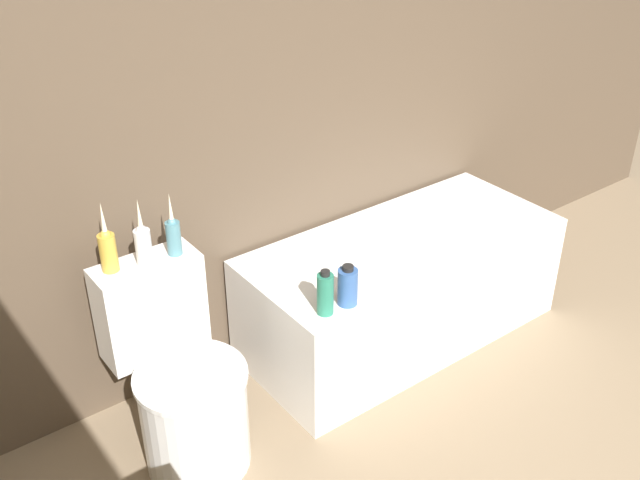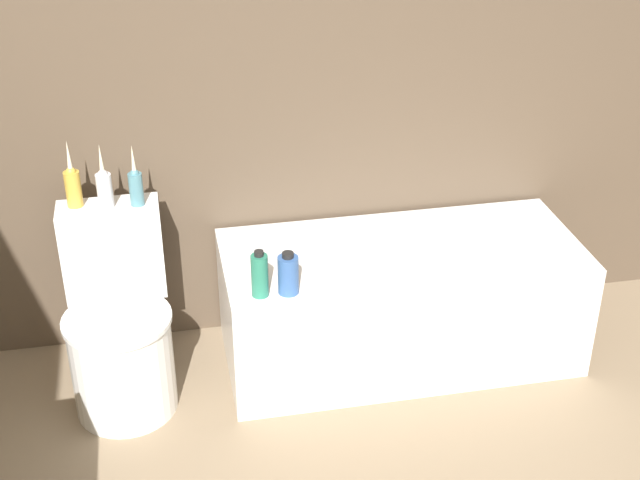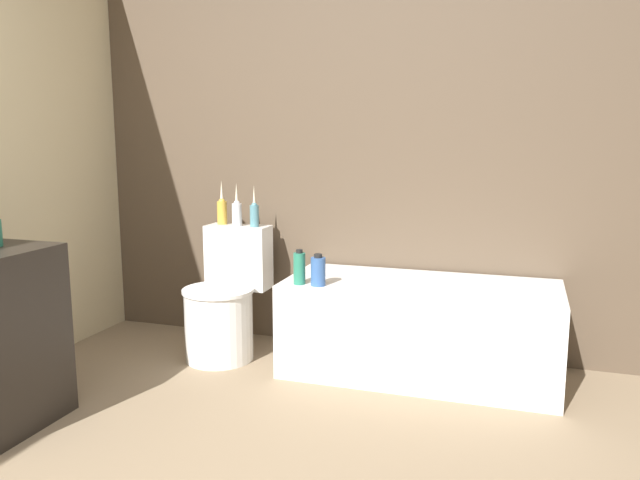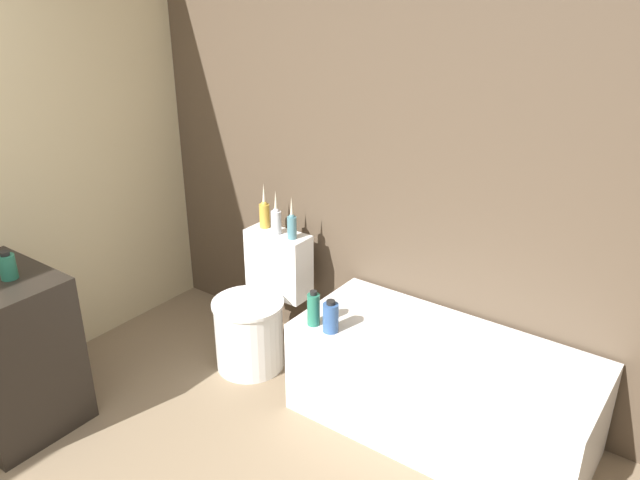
{
  "view_description": "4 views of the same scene",
  "coord_description": "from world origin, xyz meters",
  "px_view_note": "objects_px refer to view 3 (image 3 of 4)",
  "views": [
    {
      "loc": [
        -1.3,
        -0.07,
        2.22
      ],
      "look_at": [
        0.17,
        1.89,
        0.79
      ],
      "focal_mm": 42.0,
      "sensor_mm": 36.0,
      "label": 1
    },
    {
      "loc": [
        -0.21,
        -1.03,
        2.34
      ],
      "look_at": [
        0.35,
        1.74,
        0.77
      ],
      "focal_mm": 50.0,
      "sensor_mm": 36.0,
      "label": 2
    },
    {
      "loc": [
        1.27,
        -1.31,
        1.32
      ],
      "look_at": [
        0.26,
        1.74,
        0.78
      ],
      "focal_mm": 35.0,
      "sensor_mm": 36.0,
      "label": 3
    },
    {
      "loc": [
        1.78,
        -0.41,
        2.19
      ],
      "look_at": [
        0.18,
        1.79,
        1.01
      ],
      "focal_mm": 35.0,
      "sensor_mm": 36.0,
      "label": 4
    }
  ],
  "objects_px": {
    "vase_bronze": "(254,213)",
    "shampoo_bottle_short": "(318,271)",
    "bathtub": "(420,328)",
    "toilet": "(225,304)",
    "shampoo_bottle_tall": "(299,268)",
    "vase_gold": "(222,210)",
    "vase_silver": "(237,212)"
  },
  "relations": [
    {
      "from": "vase_bronze",
      "to": "vase_silver",
      "type": "bearing_deg",
      "value": 178.49
    },
    {
      "from": "shampoo_bottle_short",
      "to": "vase_gold",
      "type": "bearing_deg",
      "value": 152.34
    },
    {
      "from": "vase_gold",
      "to": "vase_bronze",
      "type": "distance_m",
      "value": 0.24
    },
    {
      "from": "vase_gold",
      "to": "vase_bronze",
      "type": "height_order",
      "value": "vase_gold"
    },
    {
      "from": "vase_silver",
      "to": "toilet",
      "type": "bearing_deg",
      "value": -90.0
    },
    {
      "from": "vase_gold",
      "to": "vase_silver",
      "type": "distance_m",
      "value": 0.12
    },
    {
      "from": "vase_bronze",
      "to": "shampoo_bottle_short",
      "type": "distance_m",
      "value": 0.69
    },
    {
      "from": "vase_bronze",
      "to": "shampoo_bottle_short",
      "type": "height_order",
      "value": "vase_bronze"
    },
    {
      "from": "vase_silver",
      "to": "shampoo_bottle_short",
      "type": "xyz_separation_m",
      "value": [
        0.65,
        -0.37,
        -0.25
      ]
    },
    {
      "from": "bathtub",
      "to": "shampoo_bottle_tall",
      "type": "relative_size",
      "value": 7.78
    },
    {
      "from": "vase_gold",
      "to": "shampoo_bottle_short",
      "type": "distance_m",
      "value": 0.91
    },
    {
      "from": "bathtub",
      "to": "toilet",
      "type": "relative_size",
      "value": 1.94
    },
    {
      "from": "vase_bronze",
      "to": "shampoo_bottle_short",
      "type": "xyz_separation_m",
      "value": [
        0.53,
        -0.37,
        -0.25
      ]
    },
    {
      "from": "toilet",
      "to": "vase_silver",
      "type": "xyz_separation_m",
      "value": [
        -0.0,
        0.2,
        0.54
      ]
    },
    {
      "from": "bathtub",
      "to": "shampoo_bottle_short",
      "type": "xyz_separation_m",
      "value": [
        -0.52,
        -0.24,
        0.34
      ]
    },
    {
      "from": "bathtub",
      "to": "shampoo_bottle_tall",
      "type": "distance_m",
      "value": 0.75
    },
    {
      "from": "bathtub",
      "to": "vase_silver",
      "type": "distance_m",
      "value": 1.32
    },
    {
      "from": "vase_silver",
      "to": "vase_bronze",
      "type": "distance_m",
      "value": 0.12
    },
    {
      "from": "toilet",
      "to": "vase_bronze",
      "type": "relative_size",
      "value": 3.04
    },
    {
      "from": "bathtub",
      "to": "shampoo_bottle_tall",
      "type": "xyz_separation_m",
      "value": [
        -0.62,
        -0.23,
        0.35
      ]
    },
    {
      "from": "toilet",
      "to": "shampoo_bottle_tall",
      "type": "relative_size",
      "value": 4.0
    },
    {
      "from": "toilet",
      "to": "vase_gold",
      "type": "xyz_separation_m",
      "value": [
        -0.12,
        0.23,
        0.54
      ]
    },
    {
      "from": "shampoo_bottle_tall",
      "to": "bathtub",
      "type": "bearing_deg",
      "value": 20.48
    },
    {
      "from": "shampoo_bottle_short",
      "to": "toilet",
      "type": "bearing_deg",
      "value": 164.98
    },
    {
      "from": "shampoo_bottle_tall",
      "to": "vase_silver",
      "type": "bearing_deg",
      "value": 145.91
    },
    {
      "from": "vase_gold",
      "to": "vase_silver",
      "type": "xyz_separation_m",
      "value": [
        0.12,
        -0.03,
        -0.0
      ]
    },
    {
      "from": "toilet",
      "to": "shampoo_bottle_tall",
      "type": "xyz_separation_m",
      "value": [
        0.54,
        -0.17,
        0.3
      ]
    },
    {
      "from": "toilet",
      "to": "shampoo_bottle_tall",
      "type": "height_order",
      "value": "toilet"
    },
    {
      "from": "vase_silver",
      "to": "vase_gold",
      "type": "bearing_deg",
      "value": 164.17
    },
    {
      "from": "vase_silver",
      "to": "shampoo_bottle_short",
      "type": "height_order",
      "value": "vase_silver"
    },
    {
      "from": "bathtub",
      "to": "vase_bronze",
      "type": "bearing_deg",
      "value": 172.83
    },
    {
      "from": "vase_gold",
      "to": "shampoo_bottle_tall",
      "type": "height_order",
      "value": "vase_gold"
    }
  ]
}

